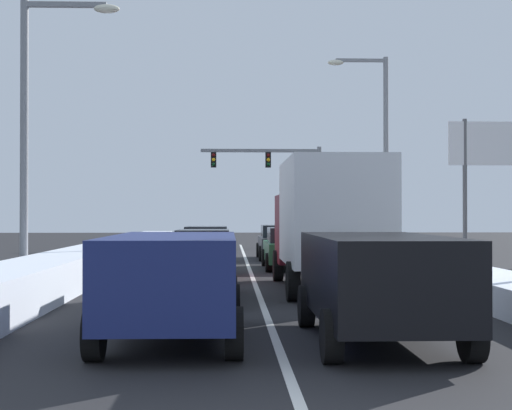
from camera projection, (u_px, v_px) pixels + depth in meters
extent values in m
plane|color=black|center=(254.00, 282.00, 22.93)|extent=(120.00, 120.00, 0.00)
cube|color=silver|center=(250.00, 271.00, 27.15)|extent=(0.14, 46.39, 0.01)
cube|color=silver|center=(400.00, 262.00, 27.34)|extent=(1.81, 46.39, 0.62)
cube|color=silver|center=(98.00, 259.00, 26.97)|extent=(1.76, 46.39, 0.89)
cube|color=black|center=(378.00, 276.00, 12.14)|extent=(1.95, 4.90, 1.25)
cube|color=black|center=(415.00, 269.00, 9.73)|extent=(1.56, 0.06, 0.55)
cube|color=red|center=(353.00, 299.00, 9.71)|extent=(0.20, 0.08, 0.28)
cube|color=red|center=(476.00, 299.00, 9.77)|extent=(0.20, 0.08, 0.28)
cylinder|color=black|center=(306.00, 306.00, 13.80)|extent=(0.25, 0.74, 0.74)
cylinder|color=black|center=(413.00, 306.00, 13.86)|extent=(0.25, 0.74, 0.74)
cylinder|color=black|center=(331.00, 336.00, 10.40)|extent=(0.25, 0.74, 0.74)
cylinder|color=black|center=(472.00, 335.00, 10.47)|extent=(0.25, 0.74, 0.74)
cube|color=maroon|center=(316.00, 229.00, 22.97)|extent=(2.35, 2.20, 2.00)
cube|color=silver|center=(333.00, 212.00, 19.38)|extent=(2.35, 5.00, 2.60)
cylinder|color=black|center=(278.00, 266.00, 23.22)|extent=(0.28, 0.92, 0.92)
cylinder|color=black|center=(353.00, 265.00, 23.30)|extent=(0.28, 0.92, 0.92)
cylinder|color=black|center=(293.00, 281.00, 17.82)|extent=(0.28, 0.92, 0.92)
cylinder|color=black|center=(390.00, 281.00, 17.90)|extent=(0.28, 0.92, 0.92)
cube|color=#1E5633|center=(291.00, 252.00, 28.32)|extent=(1.82, 4.50, 0.70)
cube|color=black|center=(291.00, 235.00, 28.18)|extent=(1.64, 2.20, 0.55)
cube|color=red|center=(276.00, 251.00, 26.10)|extent=(0.24, 0.08, 0.14)
cube|color=red|center=(316.00, 251.00, 26.15)|extent=(0.24, 0.08, 0.14)
cylinder|color=black|center=(265.00, 257.00, 29.83)|extent=(0.22, 0.66, 0.66)
cylinder|color=black|center=(311.00, 257.00, 29.90)|extent=(0.22, 0.66, 0.66)
cylinder|color=black|center=(269.00, 263.00, 26.74)|extent=(0.22, 0.66, 0.66)
cylinder|color=black|center=(320.00, 262.00, 26.80)|extent=(0.22, 0.66, 0.66)
cube|color=#38383D|center=(280.00, 245.00, 34.43)|extent=(1.82, 4.50, 0.70)
cube|color=black|center=(280.00, 231.00, 34.29)|extent=(1.64, 2.20, 0.55)
cube|color=red|center=(267.00, 244.00, 32.21)|extent=(0.24, 0.08, 0.14)
cube|color=red|center=(300.00, 244.00, 32.26)|extent=(0.24, 0.08, 0.14)
cylinder|color=black|center=(259.00, 250.00, 35.95)|extent=(0.22, 0.66, 0.66)
cylinder|color=black|center=(297.00, 250.00, 36.01)|extent=(0.22, 0.66, 0.66)
cylinder|color=black|center=(262.00, 253.00, 32.85)|extent=(0.22, 0.66, 0.66)
cylinder|color=black|center=(303.00, 253.00, 32.91)|extent=(0.22, 0.66, 0.66)
cube|color=navy|center=(173.00, 275.00, 12.32)|extent=(1.95, 4.90, 1.25)
cube|color=black|center=(160.00, 268.00, 9.91)|extent=(1.56, 0.06, 0.55)
cube|color=red|center=(98.00, 297.00, 9.89)|extent=(0.20, 0.08, 0.28)
cube|color=red|center=(221.00, 297.00, 9.94)|extent=(0.20, 0.08, 0.28)
cylinder|color=black|center=(127.00, 305.00, 13.97)|extent=(0.25, 0.74, 0.74)
cylinder|color=black|center=(233.00, 304.00, 14.04)|extent=(0.25, 0.74, 0.74)
cylinder|color=black|center=(94.00, 334.00, 10.58)|extent=(0.25, 0.74, 0.74)
cylinder|color=black|center=(234.00, 333.00, 10.64)|extent=(0.25, 0.74, 0.74)
cube|color=#B7BABF|center=(194.00, 272.00, 18.30)|extent=(1.82, 4.50, 0.70)
cube|color=black|center=(194.00, 247.00, 18.16)|extent=(1.64, 2.20, 0.55)
cube|color=red|center=(156.00, 275.00, 16.08)|extent=(0.24, 0.08, 0.14)
cube|color=red|center=(223.00, 274.00, 16.13)|extent=(0.24, 0.08, 0.14)
cylinder|color=black|center=(162.00, 280.00, 19.82)|extent=(0.22, 0.66, 0.66)
cylinder|color=black|center=(232.00, 279.00, 19.88)|extent=(0.22, 0.66, 0.66)
cylinder|color=black|center=(150.00, 292.00, 16.72)|extent=(0.22, 0.66, 0.66)
cylinder|color=black|center=(232.00, 291.00, 16.78)|extent=(0.22, 0.66, 0.66)
cube|color=maroon|center=(203.00, 257.00, 24.55)|extent=(1.82, 4.50, 0.70)
cube|color=black|center=(203.00, 238.00, 24.41)|extent=(1.64, 2.20, 0.55)
cube|color=red|center=(177.00, 258.00, 22.33)|extent=(0.24, 0.08, 0.14)
cube|color=red|center=(225.00, 257.00, 22.38)|extent=(0.24, 0.08, 0.14)
cylinder|color=black|center=(178.00, 264.00, 26.07)|extent=(0.22, 0.66, 0.66)
cylinder|color=black|center=(231.00, 264.00, 26.13)|extent=(0.22, 0.66, 0.66)
cylinder|color=black|center=(171.00, 271.00, 22.97)|extent=(0.22, 0.66, 0.66)
cylinder|color=black|center=(231.00, 270.00, 23.03)|extent=(0.22, 0.66, 0.66)
cube|color=silver|center=(206.00, 248.00, 30.96)|extent=(1.82, 4.50, 0.70)
cube|color=black|center=(206.00, 233.00, 30.82)|extent=(1.64, 2.20, 0.55)
cube|color=red|center=(186.00, 248.00, 28.74)|extent=(0.24, 0.08, 0.14)
cube|color=red|center=(223.00, 248.00, 28.79)|extent=(0.24, 0.08, 0.14)
cylinder|color=black|center=(186.00, 254.00, 32.48)|extent=(0.22, 0.66, 0.66)
cylinder|color=black|center=(229.00, 254.00, 32.54)|extent=(0.22, 0.66, 0.66)
cylinder|color=black|center=(182.00, 258.00, 29.38)|extent=(0.22, 0.66, 0.66)
cylinder|color=black|center=(229.00, 258.00, 29.44)|extent=(0.22, 0.66, 0.66)
cylinder|color=slate|center=(319.00, 196.00, 48.43)|extent=(0.28, 0.28, 6.20)
cube|color=slate|center=(260.00, 151.00, 48.33)|extent=(7.40, 0.20, 0.20)
cube|color=black|center=(268.00, 160.00, 48.34)|extent=(0.34, 0.34, 0.95)
sphere|color=#4C0A0A|center=(268.00, 155.00, 48.16)|extent=(0.22, 0.22, 0.22)
sphere|color=#F2AD14|center=(268.00, 160.00, 48.15)|extent=(0.22, 0.22, 0.22)
sphere|color=#0C3819|center=(268.00, 164.00, 48.15)|extent=(0.22, 0.22, 0.22)
cube|color=black|center=(214.00, 160.00, 48.22)|extent=(0.34, 0.34, 0.95)
sphere|color=#4C0A0A|center=(214.00, 155.00, 48.04)|extent=(0.22, 0.22, 0.22)
sphere|color=#F2AD14|center=(214.00, 160.00, 48.04)|extent=(0.22, 0.22, 0.22)
sphere|color=#0C3819|center=(214.00, 164.00, 48.03)|extent=(0.22, 0.22, 0.22)
cylinder|color=gray|center=(386.00, 158.00, 33.73)|extent=(0.22, 0.22, 8.84)
cube|color=gray|center=(361.00, 60.00, 33.74)|extent=(2.20, 0.14, 0.14)
ellipsoid|color=#EAE5C6|center=(336.00, 63.00, 33.70)|extent=(0.70, 0.36, 0.24)
cylinder|color=gray|center=(24.00, 143.00, 20.86)|extent=(0.22, 0.22, 7.81)
cube|color=gray|center=(66.00, 5.00, 20.94)|extent=(2.20, 0.14, 0.14)
ellipsoid|color=#EAE5C6|center=(107.00, 9.00, 20.98)|extent=(0.70, 0.36, 0.24)
cylinder|color=#59595B|center=(465.00, 194.00, 28.45)|extent=(0.16, 0.16, 5.50)
cube|color=white|center=(492.00, 143.00, 28.51)|extent=(3.20, 0.12, 1.60)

